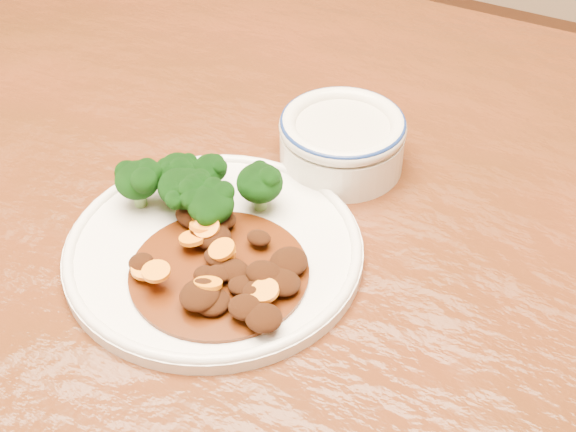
% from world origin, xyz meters
% --- Properties ---
extents(dining_table, '(1.50, 0.90, 0.75)m').
position_xyz_m(dining_table, '(0.00, 0.00, 0.67)').
color(dining_table, '#4D1E0D').
rests_on(dining_table, ground).
extents(dinner_plate, '(0.24, 0.24, 0.02)m').
position_xyz_m(dinner_plate, '(0.04, -0.05, 0.76)').
color(dinner_plate, silver).
rests_on(dinner_plate, dining_table).
extents(broccoli_florets, '(0.13, 0.08, 0.04)m').
position_xyz_m(broccoli_florets, '(0.00, -0.02, 0.79)').
color(broccoli_florets, '#6C9E51').
rests_on(broccoli_florets, dinner_plate).
extents(mince_stew, '(0.14, 0.14, 0.03)m').
position_xyz_m(mince_stew, '(0.06, -0.07, 0.77)').
color(mince_stew, '#471C07').
rests_on(mince_stew, dinner_plate).
extents(dip_bowl, '(0.11, 0.11, 0.05)m').
position_xyz_m(dip_bowl, '(0.08, 0.10, 0.78)').
color(dip_bowl, beige).
rests_on(dip_bowl, dining_table).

